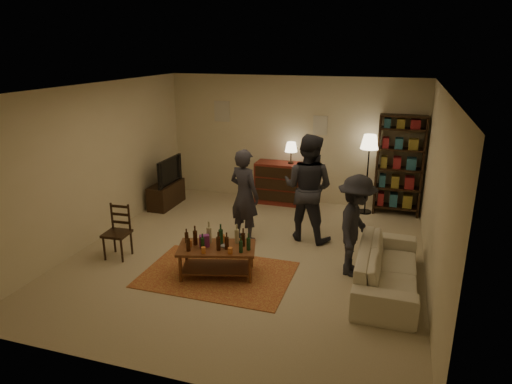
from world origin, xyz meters
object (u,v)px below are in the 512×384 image
at_px(dining_chair, 118,230).
at_px(person_left, 244,196).
at_px(dresser, 279,182).
at_px(bookshelf, 399,165).
at_px(person_right, 308,188).
at_px(sofa, 387,268).
at_px(floor_lamp, 369,147).
at_px(person_by_sofa, 356,226).
at_px(coffee_table, 217,250).
at_px(tv_stand, 166,188).

relative_size(dining_chair, person_left, 0.54).
bearing_deg(dresser, person_left, -92.06).
bearing_deg(person_left, dresser, -70.31).
distance_m(bookshelf, person_right, 2.33).
xyz_separation_m(dining_chair, sofa, (4.20, 0.23, -0.16)).
relative_size(dining_chair, dresser, 0.65).
bearing_deg(floor_lamp, bookshelf, 12.31).
bearing_deg(dining_chair, dresser, 58.00).
relative_size(dresser, person_by_sofa, 0.88).
bearing_deg(coffee_table, bookshelf, 55.05).
bearing_deg(coffee_table, tv_stand, 130.80).
xyz_separation_m(floor_lamp, person_left, (-1.92, -2.04, -0.55)).
bearing_deg(tv_stand, coffee_table, -49.20).
relative_size(dining_chair, person_by_sofa, 0.58).
distance_m(person_left, person_right, 1.11).
xyz_separation_m(bookshelf, person_left, (-2.51, -2.17, -0.22)).
bearing_deg(floor_lamp, person_right, -118.05).
xyz_separation_m(dresser, sofa, (2.39, -3.11, -0.17)).
relative_size(dresser, sofa, 0.65).
height_order(tv_stand, dresser, dresser).
relative_size(coffee_table, person_right, 0.66).
bearing_deg(coffee_table, person_by_sofa, 19.09).
relative_size(dining_chair, sofa, 0.42).
height_order(dresser, bookshelf, bookshelf).
distance_m(floor_lamp, person_by_sofa, 2.81).
xyz_separation_m(tv_stand, dresser, (2.25, 0.91, 0.09)).
xyz_separation_m(coffee_table, sofa, (2.43, 0.36, -0.11)).
bearing_deg(person_right, tv_stand, -2.01).
relative_size(coffee_table, dining_chair, 1.42).
xyz_separation_m(person_right, person_by_sofa, (0.94, -1.08, -0.17)).
bearing_deg(person_right, person_left, 32.21).
height_order(sofa, person_right, person_right).
xyz_separation_m(dining_chair, person_left, (1.73, 1.25, 0.36)).
xyz_separation_m(coffee_table, tv_stand, (-2.21, 2.56, -0.03)).
height_order(bookshelf, person_by_sofa, bookshelf).
relative_size(tv_stand, sofa, 0.51).
relative_size(tv_stand, person_by_sofa, 0.69).
distance_m(dining_chair, bookshelf, 5.48).
relative_size(coffee_table, tv_stand, 1.18).
bearing_deg(dresser, person_by_sofa, -56.03).
distance_m(coffee_table, sofa, 2.46).
xyz_separation_m(floor_lamp, person_right, (-0.89, -1.66, -0.43)).
height_order(coffee_table, sofa, coffee_table).
height_order(floor_lamp, person_left, person_left).
bearing_deg(dresser, floor_lamp, -1.97).
bearing_deg(person_right, bookshelf, -117.39).
distance_m(tv_stand, person_right, 3.36).
relative_size(dresser, person_right, 0.72).
xyz_separation_m(dining_chair, person_by_sofa, (3.70, 0.54, 0.31)).
distance_m(sofa, person_right, 2.10).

